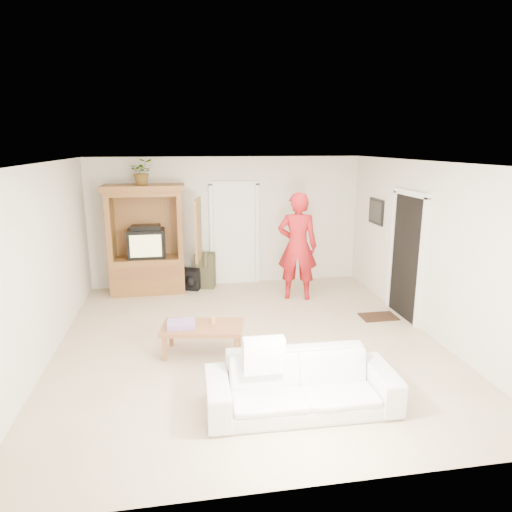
# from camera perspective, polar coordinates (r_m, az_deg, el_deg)

# --- Properties ---
(floor) EXTENTS (6.00, 6.00, 0.00)m
(floor) POSITION_cam_1_polar(r_m,az_deg,el_deg) (6.87, -0.86, -10.62)
(floor) COLOR tan
(floor) RESTS_ON ground
(ceiling) EXTENTS (6.00, 6.00, 0.00)m
(ceiling) POSITION_cam_1_polar(r_m,az_deg,el_deg) (6.26, -0.95, 11.60)
(ceiling) COLOR white
(ceiling) RESTS_ON floor
(wall_back) EXTENTS (5.50, 0.00, 5.50)m
(wall_back) POSITION_cam_1_polar(r_m,az_deg,el_deg) (9.36, -3.66, 4.32)
(wall_back) COLOR silver
(wall_back) RESTS_ON floor
(wall_front) EXTENTS (5.50, 0.00, 5.50)m
(wall_front) POSITION_cam_1_polar(r_m,az_deg,el_deg) (3.66, 6.28, -11.24)
(wall_front) COLOR silver
(wall_front) RESTS_ON floor
(wall_left) EXTENTS (0.00, 6.00, 6.00)m
(wall_left) POSITION_cam_1_polar(r_m,az_deg,el_deg) (6.63, -25.13, -0.97)
(wall_left) COLOR silver
(wall_left) RESTS_ON floor
(wall_right) EXTENTS (0.00, 6.00, 6.00)m
(wall_right) POSITION_cam_1_polar(r_m,az_deg,el_deg) (7.36, 20.79, 0.81)
(wall_right) COLOR silver
(wall_right) RESTS_ON floor
(armoire) EXTENTS (1.82, 1.14, 2.10)m
(armoire) POSITION_cam_1_polar(r_m,az_deg,el_deg) (9.08, -13.34, 1.15)
(armoire) COLOR brown
(armoire) RESTS_ON floor
(door_back) EXTENTS (0.85, 0.05, 2.04)m
(door_back) POSITION_cam_1_polar(r_m,az_deg,el_deg) (9.39, -2.70, 2.63)
(door_back) COLOR white
(door_back) RESTS_ON floor
(doorway_right) EXTENTS (0.05, 0.90, 2.04)m
(doorway_right) POSITION_cam_1_polar(r_m,az_deg,el_deg) (7.92, 18.31, -0.19)
(doorway_right) COLOR black
(doorway_right) RESTS_ON floor
(framed_picture) EXTENTS (0.03, 0.60, 0.48)m
(framed_picture) POSITION_cam_1_polar(r_m,az_deg,el_deg) (8.96, 14.80, 5.40)
(framed_picture) COLOR black
(framed_picture) RESTS_ON wall_right
(doormat) EXTENTS (0.60, 0.40, 0.02)m
(doormat) POSITION_cam_1_polar(r_m,az_deg,el_deg) (8.03, 15.06, -7.33)
(doormat) COLOR #382316
(doormat) RESTS_ON floor
(plant) EXTENTS (0.46, 0.41, 0.48)m
(plant) POSITION_cam_1_polar(r_m,az_deg,el_deg) (8.85, -14.03, 10.17)
(plant) COLOR #4C7238
(plant) RESTS_ON armoire
(man) EXTENTS (0.84, 0.66, 2.01)m
(man) POSITION_cam_1_polar(r_m,az_deg,el_deg) (8.45, 5.19, 1.21)
(man) COLOR #A4151A
(man) RESTS_ON floor
(sofa) EXTENTS (2.09, 0.85, 0.61)m
(sofa) POSITION_cam_1_polar(r_m,az_deg,el_deg) (5.18, 5.69, -15.60)
(sofa) COLOR silver
(sofa) RESTS_ON floor
(coffee_table) EXTENTS (1.20, 0.79, 0.41)m
(coffee_table) POSITION_cam_1_polar(r_m,az_deg,el_deg) (6.41, -6.71, -9.06)
(coffee_table) COLOR brown
(coffee_table) RESTS_ON floor
(towel) EXTENTS (0.39, 0.29, 0.08)m
(towel) POSITION_cam_1_polar(r_m,az_deg,el_deg) (6.37, -9.30, -8.39)
(towel) COLOR #DD4985
(towel) RESTS_ON coffee_table
(candle) EXTENTS (0.08, 0.08, 0.10)m
(candle) POSITION_cam_1_polar(r_m,az_deg,el_deg) (6.42, -5.40, -7.97)
(candle) COLOR tan
(candle) RESTS_ON coffee_table
(backpack_black) EXTENTS (0.39, 0.32, 0.42)m
(backpack_black) POSITION_cam_1_polar(r_m,az_deg,el_deg) (9.18, -8.13, -2.97)
(backpack_black) COLOR black
(backpack_black) RESTS_ON floor
(backpack_olive) EXTENTS (0.44, 0.37, 0.72)m
(backpack_olive) POSITION_cam_1_polar(r_m,az_deg,el_deg) (9.27, -6.35, -1.79)
(backpack_olive) COLOR #47442B
(backpack_olive) RESTS_ON floor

